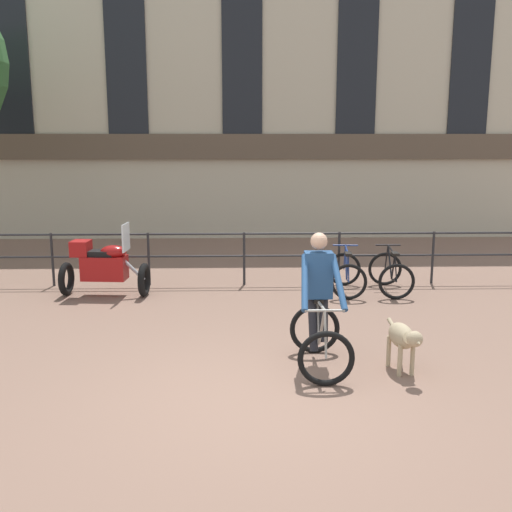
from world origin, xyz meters
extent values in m
plane|color=#7A5B4C|center=(0.00, 0.00, 0.00)|extent=(60.00, 60.00, 0.00)
cylinder|color=#232326|center=(-3.75, 5.20, 0.53)|extent=(0.05, 0.05, 1.05)
cylinder|color=#232326|center=(-1.88, 5.20, 0.53)|extent=(0.05, 0.05, 1.05)
cylinder|color=#232326|center=(0.00, 5.20, 0.53)|extent=(0.05, 0.05, 1.05)
cylinder|color=#232326|center=(1.88, 5.20, 0.53)|extent=(0.05, 0.05, 1.05)
cylinder|color=#232326|center=(3.75, 5.20, 0.53)|extent=(0.05, 0.05, 1.05)
cylinder|color=#232326|center=(0.00, 5.20, 1.02)|extent=(15.00, 0.04, 0.04)
cylinder|color=#232326|center=(0.00, 5.20, 0.58)|extent=(15.00, 0.04, 0.04)
cube|color=#BCB299|center=(0.00, 11.00, 4.31)|extent=(18.00, 0.60, 8.62)
cube|color=brown|center=(0.00, 10.64, 2.60)|extent=(17.10, 0.12, 0.70)
cube|color=black|center=(-6.30, 10.67, 4.74)|extent=(1.10, 0.06, 4.83)
cube|color=black|center=(-3.15, 10.67, 4.74)|extent=(1.10, 0.06, 4.83)
cube|color=black|center=(0.00, 10.67, 4.74)|extent=(1.10, 0.06, 4.83)
cube|color=black|center=(3.15, 10.67, 4.74)|extent=(1.10, 0.06, 4.83)
cube|color=black|center=(6.30, 10.67, 4.74)|extent=(1.10, 0.06, 4.83)
torus|color=black|center=(0.93, 0.27, 0.34)|extent=(0.68, 0.07, 0.68)
torus|color=black|center=(0.93, 1.37, 0.34)|extent=(0.68, 0.07, 0.68)
cylinder|color=#9E998E|center=(0.93, 0.70, 0.58)|extent=(0.04, 0.49, 0.60)
cylinder|color=#9E998E|center=(0.93, 1.03, 0.54)|extent=(0.04, 0.23, 0.52)
cylinder|color=#9E998E|center=(0.93, 0.80, 0.83)|extent=(0.04, 0.66, 0.10)
cylinder|color=#9E998E|center=(0.93, 1.15, 0.31)|extent=(0.03, 0.44, 0.08)
cylinder|color=#9E998E|center=(0.93, 1.25, 0.57)|extent=(0.03, 0.26, 0.47)
cylinder|color=#9E998E|center=(0.93, 0.37, 0.60)|extent=(0.03, 0.22, 0.54)
cylinder|color=#9E998E|center=(0.93, 0.47, 0.87)|extent=(0.48, 0.03, 0.03)
cube|color=black|center=(0.93, 1.13, 0.82)|extent=(0.12, 0.24, 0.05)
cube|color=navy|center=(0.93, 1.13, 1.15)|extent=(0.36, 0.22, 0.60)
sphere|color=tan|center=(0.93, 1.13, 1.59)|extent=(0.22, 0.22, 0.22)
cylinder|color=navy|center=(0.72, 0.80, 1.14)|extent=(0.14, 0.72, 0.60)
cylinder|color=navy|center=(1.14, 0.80, 1.14)|extent=(0.14, 0.72, 0.60)
cylinder|color=black|center=(0.86, 1.03, 0.52)|extent=(0.14, 0.31, 0.69)
cylinder|color=black|center=(1.00, 1.03, 0.58)|extent=(0.14, 0.31, 0.58)
ellipsoid|color=tan|center=(1.93, 0.71, 0.46)|extent=(0.34, 0.57, 0.30)
cylinder|color=tan|center=(1.96, 0.50, 0.48)|extent=(0.19, 0.18, 0.17)
sphere|color=tan|center=(1.99, 0.34, 0.54)|extent=(0.19, 0.19, 0.19)
cone|color=tan|center=(2.00, 0.26, 0.53)|extent=(0.12, 0.13, 0.11)
cylinder|color=tan|center=(1.88, 1.03, 0.52)|extent=(0.08, 0.19, 0.11)
cylinder|color=tan|center=(1.87, 0.53, 0.20)|extent=(0.06, 0.06, 0.40)
cylinder|color=tan|center=(2.04, 0.56, 0.20)|extent=(0.06, 0.06, 0.40)
cylinder|color=tan|center=(1.82, 0.87, 0.20)|extent=(0.06, 0.06, 0.40)
cylinder|color=tan|center=(1.98, 0.89, 0.20)|extent=(0.06, 0.06, 0.40)
torus|color=black|center=(-1.84, 4.36, 0.31)|extent=(0.17, 0.63, 0.62)
torus|color=black|center=(-3.29, 4.48, 0.31)|extent=(0.17, 0.63, 0.62)
cube|color=maroon|center=(-2.57, 4.42, 0.53)|extent=(0.83, 0.46, 0.44)
ellipsoid|color=maroon|center=(-2.39, 4.41, 0.83)|extent=(0.50, 0.36, 0.24)
cube|color=black|center=(-2.67, 4.43, 0.80)|extent=(0.58, 0.34, 0.10)
cylinder|color=#B2B2B7|center=(-2.02, 4.38, 0.49)|extent=(0.41, 0.09, 0.41)
cube|color=silver|center=(-2.15, 4.39, 1.10)|extent=(0.07, 0.44, 0.50)
cube|color=maroon|center=(-2.99, 4.46, 0.89)|extent=(0.35, 0.38, 0.28)
torus|color=black|center=(1.96, 5.07, 0.33)|extent=(0.66, 0.12, 0.66)
torus|color=black|center=(1.87, 4.03, 0.33)|extent=(0.66, 0.12, 0.66)
cylinder|color=navy|center=(1.92, 4.67, 0.56)|extent=(0.07, 0.47, 0.58)
cylinder|color=navy|center=(1.90, 4.35, 0.53)|extent=(0.05, 0.22, 0.51)
cylinder|color=navy|center=(1.92, 4.57, 0.81)|extent=(0.09, 0.63, 0.10)
cylinder|color=navy|center=(1.89, 4.24, 0.31)|extent=(0.06, 0.42, 0.07)
cylinder|color=navy|center=(1.88, 4.14, 0.55)|extent=(0.04, 0.25, 0.46)
cylinder|color=navy|center=(1.95, 4.98, 0.59)|extent=(0.04, 0.21, 0.52)
cylinder|color=navy|center=(1.94, 4.88, 0.84)|extent=(0.48, 0.07, 0.03)
cube|color=black|center=(1.89, 4.26, 0.80)|extent=(0.14, 0.25, 0.05)
torus|color=black|center=(2.77, 5.07, 0.33)|extent=(0.66, 0.09, 0.66)
torus|color=black|center=(2.73, 4.03, 0.33)|extent=(0.66, 0.09, 0.66)
cylinder|color=black|center=(2.76, 4.67, 0.56)|extent=(0.05, 0.47, 0.58)
cylinder|color=black|center=(2.75, 4.35, 0.53)|extent=(0.04, 0.22, 0.51)
cylinder|color=black|center=(2.75, 4.57, 0.81)|extent=(0.06, 0.63, 0.10)
cylinder|color=black|center=(2.74, 4.24, 0.31)|extent=(0.04, 0.42, 0.07)
cylinder|color=black|center=(2.74, 4.14, 0.55)|extent=(0.03, 0.25, 0.46)
cylinder|color=black|center=(2.77, 4.98, 0.59)|extent=(0.03, 0.21, 0.52)
cylinder|color=black|center=(2.77, 4.89, 0.84)|extent=(0.48, 0.05, 0.03)
cube|color=black|center=(2.74, 4.26, 0.80)|extent=(0.13, 0.24, 0.05)
camera|label=1|loc=(-0.07, -6.34, 2.91)|focal=42.00mm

